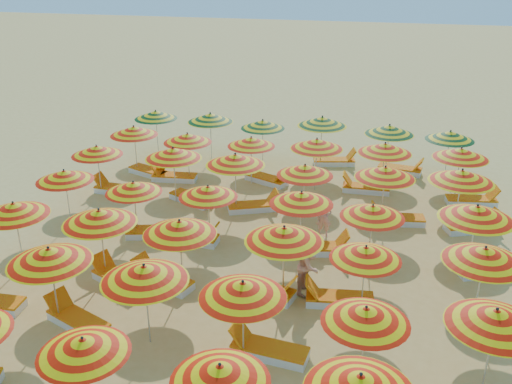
% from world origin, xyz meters
% --- Properties ---
extents(ground, '(120.00, 120.00, 0.00)m').
position_xyz_m(ground, '(0.00, 0.00, 0.00)').
color(ground, tan).
rests_on(ground, ground).
extents(umbrella_2, '(1.79, 1.79, 1.84)m').
position_xyz_m(umbrella_2, '(-1.35, -7.30, 1.62)').
color(umbrella_2, silver).
rests_on(umbrella_2, ground).
extents(umbrella_3, '(2.31, 2.31, 1.87)m').
position_xyz_m(umbrella_3, '(1.31, -7.43, 1.65)').
color(umbrella_3, silver).
rests_on(umbrella_3, ground).
extents(umbrella_4, '(2.22, 2.22, 2.02)m').
position_xyz_m(umbrella_4, '(3.66, -7.28, 1.78)').
color(umbrella_4, silver).
rests_on(umbrella_4, ground).
extents(umbrella_7, '(2.23, 2.23, 2.08)m').
position_xyz_m(umbrella_7, '(-3.61, -4.78, 1.83)').
color(umbrella_7, silver).
rests_on(umbrella_7, ground).
extents(umbrella_8, '(2.51, 2.51, 2.07)m').
position_xyz_m(umbrella_8, '(-1.16, -4.97, 1.82)').
color(umbrella_8, silver).
rests_on(umbrella_8, ground).
extents(umbrella_9, '(1.99, 1.99, 2.00)m').
position_xyz_m(umbrella_9, '(1.06, -5.00, 1.76)').
color(umbrella_9, silver).
rests_on(umbrella_9, ground).
extents(umbrella_10, '(2.14, 2.14, 1.89)m').
position_xyz_m(umbrella_10, '(3.62, -5.16, 1.67)').
color(umbrella_10, silver).
rests_on(umbrella_10, ground).
extents(umbrella_11, '(2.46, 2.46, 2.03)m').
position_xyz_m(umbrella_11, '(6.06, -4.84, 1.79)').
color(umbrella_11, silver).
rests_on(umbrella_11, ground).
extents(umbrella_12, '(2.35, 2.35, 2.01)m').
position_xyz_m(umbrella_12, '(-6.06, -2.63, 1.77)').
color(umbrella_12, silver).
rests_on(umbrella_12, ground).
extents(umbrella_13, '(2.13, 2.13, 2.09)m').
position_xyz_m(umbrella_13, '(-3.47, -2.65, 1.84)').
color(umbrella_13, silver).
rests_on(umbrella_13, ground).
extents(umbrella_14, '(2.09, 2.09, 2.03)m').
position_xyz_m(umbrella_14, '(-1.24, -2.63, 1.79)').
color(umbrella_14, silver).
rests_on(umbrella_14, ground).
extents(umbrella_15, '(2.19, 2.19, 2.11)m').
position_xyz_m(umbrella_15, '(1.45, -2.50, 1.85)').
color(umbrella_15, silver).
rests_on(umbrella_15, ground).
extents(umbrella_16, '(2.12, 2.12, 1.85)m').
position_xyz_m(umbrella_16, '(3.45, -2.55, 1.62)').
color(umbrella_16, silver).
rests_on(umbrella_16, ground).
extents(umbrella_17, '(2.53, 2.53, 2.05)m').
position_xyz_m(umbrella_17, '(6.14, -2.33, 1.81)').
color(umbrella_17, silver).
rests_on(umbrella_17, ground).
extents(umbrella_18, '(2.10, 2.10, 1.92)m').
position_xyz_m(umbrella_18, '(-6.18, 0.12, 1.69)').
color(umbrella_18, silver).
rests_on(umbrella_18, ground).
extents(umbrella_19, '(2.27, 2.27, 1.84)m').
position_xyz_m(umbrella_19, '(-3.71, -0.09, 1.62)').
color(umbrella_19, silver).
rests_on(umbrella_19, ground).
extents(umbrella_20, '(2.16, 2.16, 1.89)m').
position_xyz_m(umbrella_20, '(-1.36, 0.05, 1.66)').
color(umbrella_20, silver).
rests_on(umbrella_20, ground).
extents(umbrella_21, '(2.01, 2.01, 1.97)m').
position_xyz_m(umbrella_21, '(1.45, 0.06, 1.73)').
color(umbrella_21, silver).
rests_on(umbrella_21, ground).
extents(umbrella_22, '(2.22, 2.22, 1.90)m').
position_xyz_m(umbrella_22, '(3.48, -0.22, 1.67)').
color(umbrella_22, silver).
rests_on(umbrella_22, ground).
extents(umbrella_23, '(2.67, 2.67, 2.13)m').
position_xyz_m(umbrella_23, '(6.19, -0.09, 1.87)').
color(umbrella_23, silver).
rests_on(umbrella_23, ground).
extents(umbrella_24, '(2.25, 2.25, 1.93)m').
position_xyz_m(umbrella_24, '(-6.38, 2.60, 1.70)').
color(umbrella_24, silver).
rests_on(umbrella_24, ground).
extents(umbrella_25, '(2.21, 2.21, 2.09)m').
position_xyz_m(umbrella_25, '(-3.45, 2.58, 1.84)').
color(umbrella_25, silver).
rests_on(umbrella_25, ground).
extents(umbrella_26, '(2.32, 2.32, 2.12)m').
position_xyz_m(umbrella_26, '(-1.17, 2.38, 1.87)').
color(umbrella_26, silver).
rests_on(umbrella_26, ground).
extents(umbrella_27, '(2.14, 2.14, 1.96)m').
position_xyz_m(umbrella_27, '(1.18, 2.35, 1.72)').
color(umbrella_27, silver).
rests_on(umbrella_27, ground).
extents(umbrella_28, '(1.96, 1.96, 2.05)m').
position_xyz_m(umbrella_28, '(3.72, 2.53, 1.81)').
color(umbrella_28, silver).
rests_on(umbrella_28, ground).
extents(umbrella_29, '(2.63, 2.63, 2.13)m').
position_xyz_m(umbrella_29, '(6.02, 2.60, 1.88)').
color(umbrella_29, silver).
rests_on(umbrella_29, ground).
extents(umbrella_30, '(2.27, 2.27, 2.00)m').
position_xyz_m(umbrella_30, '(-6.03, 4.95, 1.76)').
color(umbrella_30, silver).
rests_on(umbrella_30, ground).
extents(umbrella_31, '(2.36, 2.36, 1.95)m').
position_xyz_m(umbrella_31, '(-3.71, 4.70, 1.72)').
color(umbrella_31, silver).
rests_on(umbrella_31, ground).
extents(umbrella_32, '(2.32, 2.32, 1.91)m').
position_xyz_m(umbrella_32, '(-1.27, 4.94, 1.68)').
color(umbrella_32, silver).
rests_on(umbrella_32, ground).
extents(umbrella_33, '(2.58, 2.58, 2.06)m').
position_xyz_m(umbrella_33, '(1.20, 4.89, 1.81)').
color(umbrella_33, silver).
rests_on(umbrella_33, ground).
extents(umbrella_34, '(2.30, 2.30, 2.05)m').
position_xyz_m(umbrella_34, '(3.62, 4.98, 1.80)').
color(umbrella_34, silver).
rests_on(umbrella_34, ground).
extents(umbrella_35, '(2.20, 2.20, 2.05)m').
position_xyz_m(umbrella_35, '(6.21, 5.06, 1.80)').
color(umbrella_35, silver).
rests_on(umbrella_35, ground).
extents(umbrella_36, '(2.39, 2.39, 1.96)m').
position_xyz_m(umbrella_36, '(-6.18, 7.47, 1.72)').
color(umbrella_36, silver).
rests_on(umbrella_36, ground).
extents(umbrella_37, '(2.56, 2.56, 2.05)m').
position_xyz_m(umbrella_37, '(-3.65, 7.32, 1.80)').
color(umbrella_37, silver).
rests_on(umbrella_37, ground).
extents(umbrella_38, '(2.14, 2.14, 1.92)m').
position_xyz_m(umbrella_38, '(-1.37, 7.26, 1.69)').
color(umbrella_38, silver).
rests_on(umbrella_38, ground).
extents(umbrella_39, '(2.11, 2.11, 2.14)m').
position_xyz_m(umbrella_39, '(1.03, 7.61, 1.88)').
color(umbrella_39, silver).
rests_on(umbrella_39, ground).
extents(umbrella_40, '(2.40, 2.40, 2.05)m').
position_xyz_m(umbrella_40, '(3.71, 7.32, 1.81)').
color(umbrella_40, silver).
rests_on(umbrella_40, ground).
extents(umbrella_41, '(2.06, 2.06, 1.97)m').
position_xyz_m(umbrella_41, '(6.00, 7.34, 1.73)').
color(umbrella_41, silver).
rests_on(umbrella_41, ground).
extents(lounger_4, '(1.82, 1.19, 0.69)m').
position_xyz_m(lounger_4, '(-3.10, -4.81, 0.15)').
color(lounger_4, white).
rests_on(lounger_4, ground).
extents(lounger_5, '(1.78, 0.76, 0.69)m').
position_xyz_m(lounger_5, '(1.57, -4.80, 0.15)').
color(lounger_5, white).
rests_on(lounger_5, ground).
extents(lounger_6, '(1.82, 1.23, 0.69)m').
position_xyz_m(lounger_6, '(-2.97, -2.87, 0.15)').
color(lounger_6, white).
rests_on(lounger_6, ground).
extents(lounger_7, '(1.83, 1.07, 0.69)m').
position_xyz_m(lounger_7, '(-1.84, -2.64, 0.15)').
color(lounger_7, white).
rests_on(lounger_7, ground).
extents(lounger_8, '(1.82, 0.96, 0.69)m').
position_xyz_m(lounger_8, '(0.95, -2.50, 0.15)').
color(lounger_8, white).
rests_on(lounger_8, ground).
extents(lounger_9, '(1.80, 0.82, 0.69)m').
position_xyz_m(lounger_9, '(2.85, -2.43, 0.15)').
color(lounger_9, white).
rests_on(lounger_9, ground).
extents(lounger_10, '(1.82, 1.03, 0.69)m').
position_xyz_m(lounger_10, '(-3.21, -0.06, 0.15)').
color(lounger_10, white).
rests_on(lounger_10, ground).
extents(lounger_11, '(1.75, 0.63, 0.69)m').
position_xyz_m(lounger_11, '(-1.86, -0.15, 0.15)').
color(lounger_11, white).
rests_on(lounger_11, ground).
extents(lounger_12, '(1.82, 0.98, 0.69)m').
position_xyz_m(lounger_12, '(2.05, 0.10, 0.15)').
color(lounger_12, white).
rests_on(lounger_12, ground).
extents(lounger_13, '(1.82, 1.21, 0.69)m').
position_xyz_m(lounger_13, '(6.69, 0.03, 0.15)').
color(lounger_13, white).
rests_on(lounger_13, ground).
extents(lounger_14, '(1.76, 0.67, 0.69)m').
position_xyz_m(lounger_14, '(-5.87, 2.84, 0.15)').
color(lounger_14, white).
rests_on(lounger_14, ground).
extents(lounger_15, '(1.82, 1.25, 0.69)m').
position_xyz_m(lounger_15, '(-2.86, 2.68, 0.15)').
color(lounger_15, white).
rests_on(lounger_15, ground).
extents(lounger_16, '(1.82, 1.22, 0.69)m').
position_xyz_m(lounger_16, '(-0.58, 2.57, 0.15)').
color(lounger_16, white).
rests_on(lounger_16, ground).
extents(lounger_17, '(1.80, 0.85, 0.69)m').
position_xyz_m(lounger_17, '(4.22, 2.68, 0.15)').
color(lounger_17, white).
rests_on(lounger_17, ground).
extents(lounger_18, '(1.82, 1.17, 0.69)m').
position_xyz_m(lounger_18, '(6.62, 2.70, 0.15)').
color(lounger_18, white).
rests_on(lounger_18, ground).
extents(lounger_19, '(1.82, 1.17, 0.69)m').
position_xyz_m(lounger_19, '(-5.44, 4.82, 0.15)').
color(lounger_19, white).
rests_on(lounger_19, ground).
extents(lounger_20, '(1.79, 0.78, 0.69)m').
position_xyz_m(lounger_20, '(-4.31, 4.51, 0.15)').
color(lounger_20, white).
rests_on(lounger_20, ground).
extents(lounger_21, '(1.82, 1.22, 0.69)m').
position_xyz_m(lounger_21, '(-0.68, 5.12, 0.15)').
color(lounger_21, white).
rests_on(lounger_21, ground).
extents(lounger_22, '(1.75, 0.63, 0.69)m').
position_xyz_m(lounger_22, '(3.03, 5.13, 0.15)').
color(lounger_22, white).
rests_on(lounger_22, ground).
extents(lounger_23, '(1.80, 0.85, 0.69)m').
position_xyz_m(lounger_23, '(6.80, 4.89, 0.15)').
color(lounger_23, white).
rests_on(lounger_23, ground).
extents(lounger_24, '(1.82, 0.96, 0.69)m').
position_xyz_m(lounger_24, '(1.62, 7.78, 0.15)').
color(lounger_24, white).
rests_on(lounger_24, ground).
extents(lounger_25, '(1.80, 0.85, 0.69)m').
position_xyz_m(lounger_25, '(4.31, 7.44, 0.15)').
color(lounger_25, white).
rests_on(lounger_25, ground).
extents(beachgoer_b, '(0.76, 0.89, 1.59)m').
position_xyz_m(beachgoer_b, '(2.03, -2.04, 0.80)').
color(beachgoer_b, tan).
rests_on(beachgoer_b, ground).
extents(beachgoer_a, '(0.49, 0.35, 1.26)m').
position_xyz_m(beachgoer_a, '(2.00, 1.22, 0.63)').
color(beachgoer_a, tan).
rests_on(beachgoer_a, ground).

